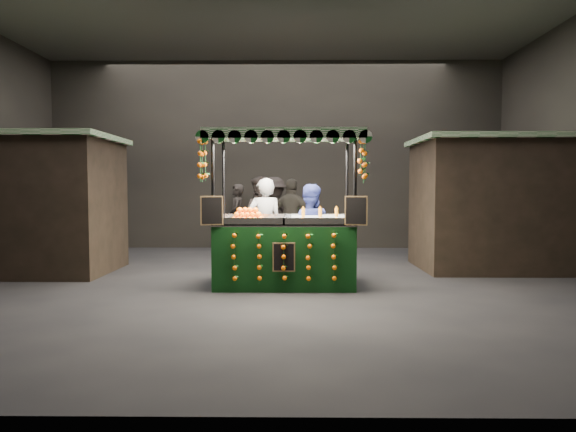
{
  "coord_description": "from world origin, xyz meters",
  "views": [
    {
      "loc": [
        0.48,
        -8.39,
        1.59
      ],
      "look_at": [
        0.38,
        0.22,
        1.12
      ],
      "focal_mm": 31.06,
      "sensor_mm": 36.0,
      "label": 1
    }
  ],
  "objects": [
    {
      "name": "vendor_blue",
      "position": [
        0.76,
        0.53,
        0.84
      ],
      "size": [
        0.86,
        0.7,
        1.67
      ],
      "rotation": [
        0.0,
        0.0,
        3.06
      ],
      "color": "navy",
      "rests_on": "ground"
    },
    {
      "name": "shopper_3",
      "position": [
        0.0,
        3.79,
        0.94
      ],
      "size": [
        1.4,
        1.19,
        1.88
      ],
      "rotation": [
        0.0,
        0.0,
        0.49
      ],
      "color": "black",
      "rests_on": "ground"
    },
    {
      "name": "vendor_grey",
      "position": [
        -0.06,
        0.84,
        0.9
      ],
      "size": [
        0.72,
        0.54,
        1.79
      ],
      "rotation": [
        0.0,
        0.0,
        3.33
      ],
      "color": "gray",
      "rests_on": "ground"
    },
    {
      "name": "shopper_1",
      "position": [
        -0.19,
        2.08,
        0.93
      ],
      "size": [
        1.13,
        1.07,
        1.86
      ],
      "rotation": [
        0.0,
        0.0,
        -0.54
      ],
      "color": "#2A2322",
      "rests_on": "ground"
    },
    {
      "name": "juice_stall",
      "position": [
        0.34,
        -0.27,
        0.78
      ],
      "size": [
        2.59,
        1.52,
        2.51
      ],
      "color": "black",
      "rests_on": "ground"
    },
    {
      "name": "shopper_2",
      "position": [
        0.45,
        2.66,
        0.91
      ],
      "size": [
        1.15,
        0.73,
        1.82
      ],
      "rotation": [
        0.0,
        0.0,
        2.85
      ],
      "color": "#2E2A25",
      "rests_on": "ground"
    },
    {
      "name": "shopper_5",
      "position": [
        3.97,
        2.04,
        0.97
      ],
      "size": [
        0.85,
        1.87,
        1.95
      ],
      "rotation": [
        0.0,
        0.0,
        1.73
      ],
      "color": "#292321",
      "rests_on": "ground"
    },
    {
      "name": "ground",
      "position": [
        0.0,
        0.0,
        0.0
      ],
      "size": [
        12.0,
        12.0,
        0.0
      ],
      "primitive_type": "plane",
      "color": "black",
      "rests_on": "ground"
    },
    {
      "name": "shopper_4",
      "position": [
        -4.5,
        2.89,
        0.95
      ],
      "size": [
        0.93,
        0.61,
        1.9
      ],
      "rotation": [
        0.0,
        0.0,
        3.14
      ],
      "color": "black",
      "rests_on": "ground"
    },
    {
      "name": "market_hall",
      "position": [
        0.0,
        0.0,
        3.38
      ],
      "size": [
        12.1,
        10.1,
        5.05
      ],
      "color": "black",
      "rests_on": "ground"
    },
    {
      "name": "neighbour_stall_left",
      "position": [
        -4.4,
        1.0,
        1.31
      ],
      "size": [
        3.0,
        2.2,
        2.6
      ],
      "color": "black",
      "rests_on": "ground"
    },
    {
      "name": "shopper_0",
      "position": [
        -4.03,
        2.31,
        0.83
      ],
      "size": [
        0.72,
        0.61,
        1.67
      ],
      "rotation": [
        0.0,
        0.0,
        0.41
      ],
      "color": "#292421",
      "rests_on": "ground"
    },
    {
      "name": "shopper_6",
      "position": [
        -1.0,
        4.54,
        0.86
      ],
      "size": [
        0.47,
        0.66,
        1.72
      ],
      "rotation": [
        0.0,
        0.0,
        -1.48
      ],
      "color": "#2D2725",
      "rests_on": "ground"
    },
    {
      "name": "neighbour_stall_right",
      "position": [
        4.4,
        1.5,
        1.31
      ],
      "size": [
        3.0,
        2.2,
        2.6
      ],
      "color": "black",
      "rests_on": "ground"
    }
  ]
}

